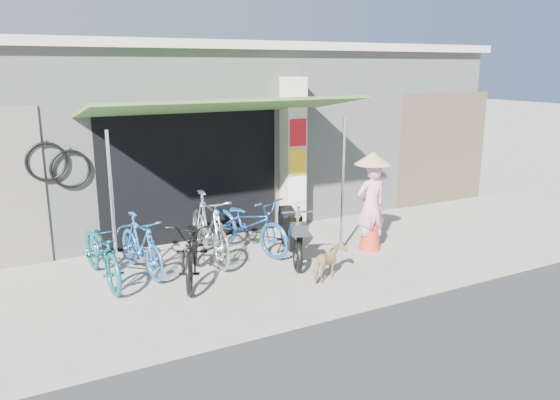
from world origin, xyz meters
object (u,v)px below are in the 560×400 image
bike_navy (249,224)px  bike_black (193,248)px  street_dog (329,263)px  bike_blue (141,244)px  nun (371,202)px  moped (290,232)px  bike_silver (209,227)px  bike_teal (102,250)px

bike_navy → bike_black: bearing=-168.1°
bike_black → street_dog: size_ratio=2.86×
bike_blue → nun: bearing=-19.9°
street_dog → nun: (1.43, 0.88, 0.59)m
bike_blue → moped: size_ratio=0.92×
bike_black → street_dog: bike_black is taller
bike_black → bike_silver: bearing=75.2°
nun → bike_black: bearing=-0.4°
nun → bike_teal: bearing=-6.4°
bike_navy → nun: bearing=-45.3°
bike_blue → street_dog: (2.45, -1.64, -0.19)m
bike_teal → bike_silver: bike_silver is taller
bike_navy → nun: (1.94, -0.94, 0.37)m
bike_teal → bike_silver: size_ratio=1.00×
bike_black → bike_navy: bearing=53.5°
bike_blue → moped: 2.46m
bike_blue → bike_teal: bearing=178.9°
moped → street_dog: bearing=-68.9°
bike_silver → moped: (1.24, -0.58, -0.12)m
bike_navy → moped: bike_navy is taller
bike_navy → nun: size_ratio=1.09×
bike_blue → moped: bearing=-20.3°
bike_blue → bike_silver: (1.17, 0.09, 0.10)m
bike_teal → street_dog: (3.06, -1.56, -0.21)m
bike_black → moped: size_ratio=1.12×
moped → bike_navy: bearing=144.1°
bike_teal → nun: 4.56m
nun → bike_navy: bearing=-23.6°
bike_teal → bike_navy: 2.56m
nun → bike_silver: bearing=-15.3°
bike_black → nun: nun is taller
bike_silver → street_dog: 2.18m
bike_silver → nun: nun is taller
nun → street_dog: bearing=33.8°
moped → nun: nun is taller
bike_black → nun: bearing=19.6°
bike_blue → nun: nun is taller
bike_navy → street_dog: 1.90m
moped → bike_silver: bearing=173.9°
bike_navy → moped: (0.47, -0.67, -0.05)m
bike_black → bike_navy: same height
nun → moped: bearing=-8.3°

